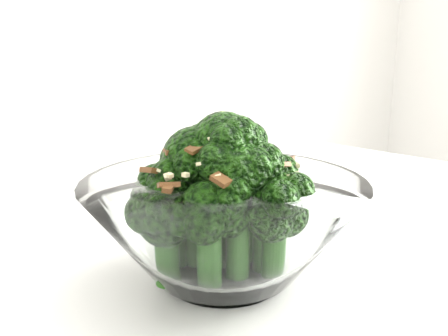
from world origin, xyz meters
name	(u,v)px	position (x,y,z in m)	size (l,w,h in m)	color
broccoli_dish	(225,217)	(0.09, 0.13, 0.80)	(0.22, 0.22, 0.14)	white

